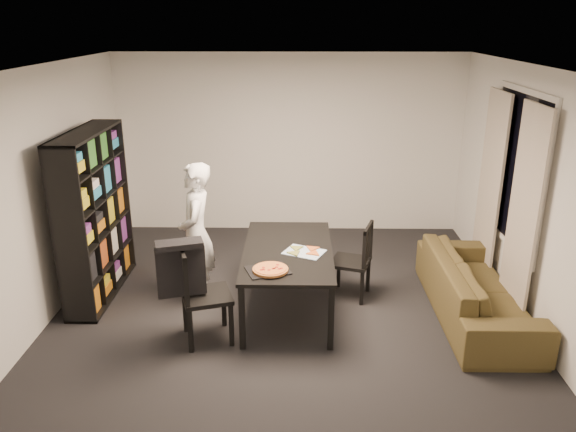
{
  "coord_description": "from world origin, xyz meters",
  "views": [
    {
      "loc": [
        0.11,
        -5.29,
        3.04
      ],
      "look_at": [
        0.02,
        0.33,
        1.05
      ],
      "focal_mm": 35.0,
      "sensor_mm": 36.0,
      "label": 1
    }
  ],
  "objects_px": {
    "person": "(196,234)",
    "sofa": "(476,288)",
    "chair_right": "(358,256)",
    "baking_tray": "(268,270)",
    "bookshelf": "(95,215)",
    "chair_left": "(196,288)",
    "pepperoni_pizza": "(270,269)",
    "dining_table": "(288,255)"
  },
  "relations": [
    {
      "from": "person",
      "to": "sofa",
      "type": "relative_size",
      "value": 0.74
    },
    {
      "from": "person",
      "to": "chair_right",
      "type": "bearing_deg",
      "value": 86.87
    },
    {
      "from": "sofa",
      "to": "baking_tray",
      "type": "bearing_deg",
      "value": 101.16
    },
    {
      "from": "bookshelf",
      "to": "chair_right",
      "type": "xyz_separation_m",
      "value": [
        2.96,
        -0.08,
        -0.44
      ]
    },
    {
      "from": "chair_left",
      "to": "chair_right",
      "type": "bearing_deg",
      "value": -77.9
    },
    {
      "from": "bookshelf",
      "to": "chair_left",
      "type": "distance_m",
      "value": 1.7
    },
    {
      "from": "chair_left",
      "to": "baking_tray",
      "type": "bearing_deg",
      "value": -98.29
    },
    {
      "from": "pepperoni_pizza",
      "to": "sofa",
      "type": "relative_size",
      "value": 0.16
    },
    {
      "from": "dining_table",
      "to": "sofa",
      "type": "height_order",
      "value": "dining_table"
    },
    {
      "from": "chair_right",
      "to": "person",
      "type": "height_order",
      "value": "person"
    },
    {
      "from": "baking_tray",
      "to": "bookshelf",
      "type": "bearing_deg",
      "value": 155.37
    },
    {
      "from": "bookshelf",
      "to": "pepperoni_pizza",
      "type": "distance_m",
      "value": 2.23
    },
    {
      "from": "chair_left",
      "to": "baking_tray",
      "type": "relative_size",
      "value": 2.48
    },
    {
      "from": "bookshelf",
      "to": "sofa",
      "type": "height_order",
      "value": "bookshelf"
    },
    {
      "from": "dining_table",
      "to": "sofa",
      "type": "relative_size",
      "value": 0.79
    },
    {
      "from": "pepperoni_pizza",
      "to": "sofa",
      "type": "height_order",
      "value": "pepperoni_pizza"
    },
    {
      "from": "chair_left",
      "to": "sofa",
      "type": "height_order",
      "value": "chair_left"
    },
    {
      "from": "bookshelf",
      "to": "person",
      "type": "bearing_deg",
      "value": -7.49
    },
    {
      "from": "bookshelf",
      "to": "pepperoni_pizza",
      "type": "xyz_separation_m",
      "value": [
        2.02,
        -0.93,
        -0.22
      ]
    },
    {
      "from": "chair_left",
      "to": "pepperoni_pizza",
      "type": "bearing_deg",
      "value": -100.5
    },
    {
      "from": "sofa",
      "to": "chair_right",
      "type": "bearing_deg",
      "value": 71.93
    },
    {
      "from": "dining_table",
      "to": "person",
      "type": "bearing_deg",
      "value": 167.83
    },
    {
      "from": "chair_left",
      "to": "baking_tray",
      "type": "height_order",
      "value": "chair_left"
    },
    {
      "from": "person",
      "to": "sofa",
      "type": "bearing_deg",
      "value": 78.32
    },
    {
      "from": "chair_right",
      "to": "person",
      "type": "bearing_deg",
      "value": -69.43
    },
    {
      "from": "sofa",
      "to": "chair_left",
      "type": "bearing_deg",
      "value": 100.72
    },
    {
      "from": "person",
      "to": "bookshelf",
      "type": "bearing_deg",
      "value": -103.07
    },
    {
      "from": "dining_table",
      "to": "baking_tray",
      "type": "xyz_separation_m",
      "value": [
        -0.19,
        -0.54,
        0.07
      ]
    },
    {
      "from": "dining_table",
      "to": "person",
      "type": "xyz_separation_m",
      "value": [
        -1.01,
        0.22,
        0.15
      ]
    },
    {
      "from": "baking_tray",
      "to": "sofa",
      "type": "distance_m",
      "value": 2.28
    },
    {
      "from": "baking_tray",
      "to": "pepperoni_pizza",
      "type": "distance_m",
      "value": 0.04
    },
    {
      "from": "chair_right",
      "to": "pepperoni_pizza",
      "type": "distance_m",
      "value": 1.3
    },
    {
      "from": "bookshelf",
      "to": "chair_right",
      "type": "relative_size",
      "value": 2.14
    },
    {
      "from": "bookshelf",
      "to": "pepperoni_pizza",
      "type": "bearing_deg",
      "value": -24.89
    },
    {
      "from": "chair_left",
      "to": "chair_right",
      "type": "relative_size",
      "value": 1.12
    },
    {
      "from": "bookshelf",
      "to": "chair_left",
      "type": "height_order",
      "value": "bookshelf"
    },
    {
      "from": "person",
      "to": "pepperoni_pizza",
      "type": "height_order",
      "value": "person"
    },
    {
      "from": "pepperoni_pizza",
      "to": "baking_tray",
      "type": "bearing_deg",
      "value": 139.59
    },
    {
      "from": "sofa",
      "to": "dining_table",
      "type": "bearing_deg",
      "value": 87.01
    },
    {
      "from": "baking_tray",
      "to": "sofa",
      "type": "relative_size",
      "value": 0.19
    },
    {
      "from": "dining_table",
      "to": "bookshelf",
      "type": "bearing_deg",
      "value": 170.32
    },
    {
      "from": "baking_tray",
      "to": "pepperoni_pizza",
      "type": "bearing_deg",
      "value": -40.41
    }
  ]
}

